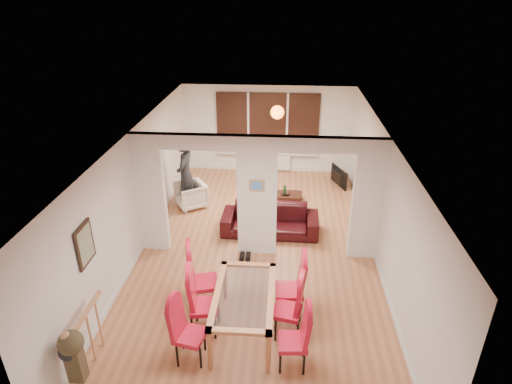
# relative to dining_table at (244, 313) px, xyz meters

# --- Properties ---
(floor) EXTENTS (5.00, 9.00, 0.01)m
(floor) POSITION_rel_dining_table_xyz_m (0.04, 2.38, -0.40)
(floor) COLOR #B47048
(floor) RESTS_ON ground
(room_walls) EXTENTS (5.00, 9.00, 2.60)m
(room_walls) POSITION_rel_dining_table_xyz_m (0.04, 2.38, 0.90)
(room_walls) COLOR silver
(room_walls) RESTS_ON floor
(divider_wall) EXTENTS (5.00, 0.18, 2.60)m
(divider_wall) POSITION_rel_dining_table_xyz_m (0.04, 2.38, 0.90)
(divider_wall) COLOR white
(divider_wall) RESTS_ON floor
(bay_window_blinds) EXTENTS (3.00, 0.08, 1.80)m
(bay_window_blinds) POSITION_rel_dining_table_xyz_m (0.04, 6.82, 1.10)
(bay_window_blinds) COLOR black
(bay_window_blinds) RESTS_ON room_walls
(radiator) EXTENTS (1.40, 0.08, 0.50)m
(radiator) POSITION_rel_dining_table_xyz_m (0.04, 6.78, -0.10)
(radiator) COLOR white
(radiator) RESTS_ON floor
(pendant_light) EXTENTS (0.36, 0.36, 0.36)m
(pendant_light) POSITION_rel_dining_table_xyz_m (0.34, 5.68, 1.75)
(pendant_light) COLOR orange
(pendant_light) RESTS_ON room_walls
(stair_newel) EXTENTS (0.40, 1.20, 1.10)m
(stair_newel) POSITION_rel_dining_table_xyz_m (-2.21, -0.82, 0.15)
(stair_newel) COLOR tan
(stair_newel) RESTS_ON floor
(wall_poster) EXTENTS (0.04, 0.52, 0.67)m
(wall_poster) POSITION_rel_dining_table_xyz_m (-2.43, -0.02, 1.20)
(wall_poster) COLOR gray
(wall_poster) RESTS_ON room_walls
(pillar_photo) EXTENTS (0.30, 0.03, 0.25)m
(pillar_photo) POSITION_rel_dining_table_xyz_m (0.04, 2.29, 1.20)
(pillar_photo) COLOR #4C8CD8
(pillar_photo) RESTS_ON divider_wall
(dining_table) EXTENTS (0.95, 1.69, 0.79)m
(dining_table) POSITION_rel_dining_table_xyz_m (0.00, 0.00, 0.00)
(dining_table) COLOR #AF6940
(dining_table) RESTS_ON floor
(dining_chair_la) EXTENTS (0.52, 0.52, 1.07)m
(dining_chair_la) POSITION_rel_dining_table_xyz_m (-0.75, -0.61, 0.14)
(dining_chair_la) COLOR #B8122B
(dining_chair_la) RESTS_ON floor
(dining_chair_lb) EXTENTS (0.51, 0.51, 1.14)m
(dining_chair_lb) POSITION_rel_dining_table_xyz_m (-0.64, 0.01, 0.17)
(dining_chair_lb) COLOR #B8122B
(dining_chair_lb) RESTS_ON floor
(dining_chair_lc) EXTENTS (0.58, 0.58, 1.18)m
(dining_chair_lc) POSITION_rel_dining_table_xyz_m (-0.76, 0.59, 0.19)
(dining_chair_lc) COLOR #B8122B
(dining_chair_lc) RESTS_ON floor
(dining_chair_ra) EXTENTS (0.45, 0.45, 1.06)m
(dining_chair_ra) POSITION_rel_dining_table_xyz_m (0.77, -0.62, 0.13)
(dining_chair_ra) COLOR #B8122B
(dining_chair_ra) RESTS_ON floor
(dining_chair_rb) EXTENTS (0.51, 0.51, 1.09)m
(dining_chair_rb) POSITION_rel_dining_table_xyz_m (0.69, 0.02, 0.15)
(dining_chair_rb) COLOR #B8122B
(dining_chair_rb) RESTS_ON floor
(dining_chair_rc) EXTENTS (0.49, 0.49, 1.16)m
(dining_chair_rc) POSITION_rel_dining_table_xyz_m (0.72, 0.50, 0.18)
(dining_chair_rc) COLOR #B8122B
(dining_chair_rc) RESTS_ON floor
(sofa) EXTENTS (2.21, 0.90, 0.64)m
(sofa) POSITION_rel_dining_table_xyz_m (0.28, 3.19, -0.08)
(sofa) COLOR black
(sofa) RESTS_ON floor
(armchair) EXTENTS (0.97, 0.98, 0.65)m
(armchair) POSITION_rel_dining_table_xyz_m (-1.80, 4.32, -0.07)
(armchair) COLOR beige
(armchair) RESTS_ON floor
(person) EXTENTS (0.70, 0.50, 1.83)m
(person) POSITION_rel_dining_table_xyz_m (-1.87, 4.26, 0.52)
(person) COLOR black
(person) RESTS_ON floor
(television) EXTENTS (0.88, 0.44, 0.52)m
(television) POSITION_rel_dining_table_xyz_m (2.04, 5.90, -0.14)
(television) COLOR black
(television) RESTS_ON floor
(coffee_table) EXTENTS (1.02, 0.62, 0.22)m
(coffee_table) POSITION_rel_dining_table_xyz_m (0.57, 4.77, -0.29)
(coffee_table) COLOR #331811
(coffee_table) RESTS_ON floor
(bottle) EXTENTS (0.07, 0.07, 0.29)m
(bottle) POSITION_rel_dining_table_xyz_m (0.60, 4.71, -0.03)
(bottle) COLOR #143F19
(bottle) RESTS_ON coffee_table
(bowl) EXTENTS (0.22, 0.22, 0.05)m
(bowl) POSITION_rel_dining_table_xyz_m (0.61, 4.73, -0.15)
(bowl) COLOR #331811
(bowl) RESTS_ON coffee_table
(shoes) EXTENTS (0.22, 0.24, 0.09)m
(shoes) POSITION_rel_dining_table_xyz_m (-0.19, 2.10, -0.35)
(shoes) COLOR black
(shoes) RESTS_ON floor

